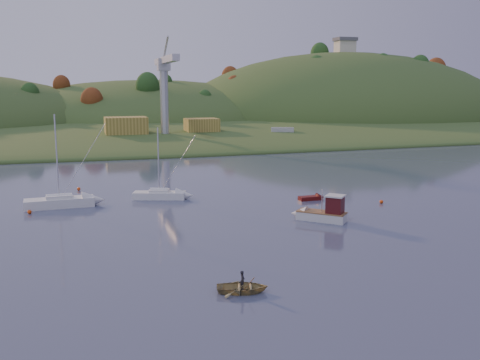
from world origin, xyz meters
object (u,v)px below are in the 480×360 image
object	(u,v)px
canoe	(242,287)
red_tender	(315,198)
fishing_boat	(318,212)
sailboat_near	(59,201)
sailboat_far	(159,194)

from	to	relation	value
canoe	red_tender	bearing A→B (deg)	-18.64
fishing_boat	sailboat_near	size ratio (longest dim) A/B	0.52
sailboat_near	canoe	bearing A→B (deg)	-70.90
canoe	red_tender	xyz separation A→B (m)	(19.56, 28.92, -0.14)
red_tender	canoe	bearing A→B (deg)	-126.04
canoe	sailboat_near	bearing A→B (deg)	37.21
canoe	fishing_boat	bearing A→B (deg)	-23.77
sailboat_near	sailboat_far	bearing A→B (deg)	3.24
red_tender	fishing_boat	bearing A→B (deg)	-115.42
fishing_boat	canoe	size ratio (longest dim) A/B	1.58
sailboat_far	canoe	size ratio (longest dim) A/B	2.53
sailboat_far	canoe	xyz separation A→B (m)	(0.71, -35.76, -0.26)
sailboat_far	red_tender	size ratio (longest dim) A/B	2.61
sailboat_near	sailboat_far	xyz separation A→B (m)	(13.03, 1.35, -0.10)
fishing_boat	red_tender	xyz separation A→B (m)	(4.58, 10.56, -0.66)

